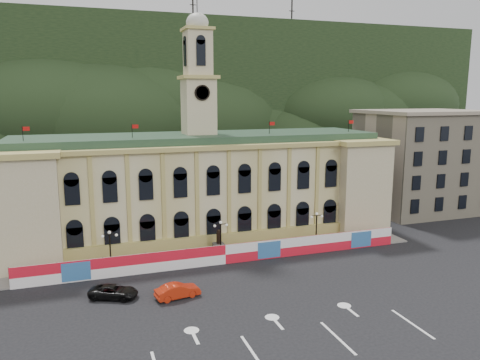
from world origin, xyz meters
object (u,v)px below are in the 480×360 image
object	(u,v)px
red_sedan	(178,291)
black_suv	(114,292)
statue	(219,248)
lamp_center	(221,236)

from	to	relation	value
red_sedan	black_suv	world-z (taller)	red_sedan
statue	red_sedan	bearing A→B (deg)	-124.96
statue	red_sedan	xyz separation A→B (m)	(-7.80, -11.15, -0.40)
lamp_center	statue	bearing A→B (deg)	90.00
red_sedan	black_suv	size ratio (longest dim) A/B	0.88
red_sedan	black_suv	bearing A→B (deg)	61.89
lamp_center	black_suv	distance (m)	16.52
red_sedan	lamp_center	bearing A→B (deg)	-47.37
red_sedan	black_suv	distance (m)	6.79
statue	lamp_center	world-z (taller)	lamp_center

